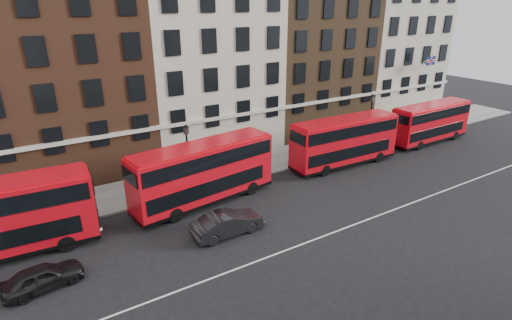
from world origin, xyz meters
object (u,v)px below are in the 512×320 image
bus_c (344,141)px  traffic_light (439,109)px  bus_b (203,172)px  bus_d (430,122)px  car_rear (43,277)px  car_front (228,223)px

bus_c → traffic_light: size_ratio=3.21×
bus_b → bus_c: 13.75m
bus_b → traffic_light: 30.58m
bus_d → bus_c: bearing=179.4°
bus_b → car_rear: bus_b is taller
bus_d → car_rear: (-36.97, -4.30, -1.55)m
bus_c → car_rear: bearing=-168.5°
bus_c → traffic_light: (16.74, 2.31, 0.09)m
car_rear → bus_d: bearing=-91.1°
bus_b → bus_c: bus_b is taller
bus_d → car_front: bearing=-170.4°
bus_c → bus_b: bearing=-178.3°
bus_b → bus_d: bus_b is taller
bus_d → traffic_light: bearing=25.7°
bus_d → car_rear: 37.25m
bus_d → traffic_light: (4.66, 2.31, 0.23)m
bus_c → car_front: size_ratio=2.26×
traffic_light → car_rear: bearing=-171.0°
bus_b → car_front: bus_b is taller
bus_c → bus_d: (12.08, -0.00, -0.13)m
car_rear → car_front: 10.57m
car_front → traffic_light: size_ratio=1.42×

